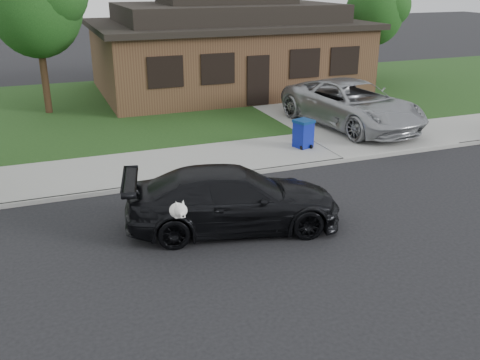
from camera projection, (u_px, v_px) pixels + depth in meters
name	position (u px, v px, depth m)	size (l,w,h in m)	color
ground	(282.00, 228.00, 12.29)	(120.00, 120.00, 0.00)	black
sidewalk	(214.00, 160.00, 16.63)	(60.00, 3.00, 0.12)	gray
curb	(230.00, 175.00, 15.32)	(60.00, 0.12, 0.12)	gray
lawn	(157.00, 105.00, 23.59)	(60.00, 13.00, 0.13)	#193814
driveway	(309.00, 108.00, 22.98)	(4.50, 13.00, 0.14)	gray
sedan	(233.00, 199.00, 12.07)	(5.17, 2.95, 1.41)	black
minivan	(352.00, 104.00, 19.76)	(2.76, 5.98, 1.66)	#9EA0A5
recycling_bin	(303.00, 133.00, 17.49)	(0.70, 0.70, 0.92)	navy
house	(226.00, 48.00, 25.93)	(12.60, 8.60, 4.65)	#422B1C
tree_0	(39.00, 2.00, 20.45)	(3.78, 3.60, 6.34)	#332114
tree_1	(378.00, 10.00, 27.56)	(3.15, 3.00, 5.25)	#332114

